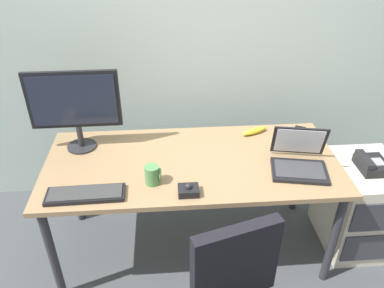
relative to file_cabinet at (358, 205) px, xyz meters
The scene contains 12 objects.
ground_plane 1.16m from the file_cabinet, behind, with size 8.00×8.00×0.00m, color #43474B.
back_wall 1.73m from the file_cabinet, 145.86° to the left, with size 6.00×0.10×2.80m, color #AFC1B5.
desk 1.17m from the file_cabinet, behind, with size 1.75×0.78×0.72m.
file_cabinet is the anchor object (origin of this frame).
desk_phone 0.35m from the file_cabinet, 116.78° to the right, with size 0.17×0.20×0.09m.
monitor_main 1.94m from the file_cabinet, behind, with size 0.54×0.18×0.51m.
keyboard 1.77m from the file_cabinet, behind, with size 0.41×0.14×0.03m.
laptop 0.69m from the file_cabinet, 169.60° to the right, with size 0.36×0.35×0.23m.
trackball_mouse 1.27m from the file_cabinet, 166.30° to the right, with size 0.11×0.09×0.07m.
coffee_mug 1.44m from the file_cabinet, behind, with size 0.09×0.08×0.11m.
cell_phone 0.63m from the file_cabinet, 142.27° to the left, with size 0.07×0.14×0.01m, color black.
banana 0.86m from the file_cabinet, 156.22° to the left, with size 0.19×0.04×0.04m, color yellow.
Camera 1 is at (-0.14, -1.86, 2.04)m, focal length 35.79 mm.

